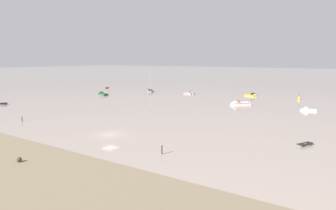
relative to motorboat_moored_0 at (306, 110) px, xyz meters
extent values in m
plane|color=gray|center=(-26.16, -45.60, -0.24)|extent=(800.00, 800.00, 0.00)
sphere|color=#493A28|center=(-25.52, -62.81, 0.32)|extent=(0.66, 0.66, 0.66)
cube|color=white|center=(0.60, 0.24, -0.06)|extent=(3.77, 2.64, 0.68)
cone|color=white|center=(-1.09, -0.44, -0.06)|extent=(1.52, 1.68, 1.37)
cube|color=silver|center=(0.56, 0.22, 0.19)|extent=(3.85, 2.69, 0.08)
cube|color=silver|center=(-0.17, -0.07, 0.54)|extent=(1.18, 1.32, 0.53)
cube|color=#384751|center=(-0.56, -0.23, 0.58)|extent=(0.56, 1.04, 0.42)
cube|color=black|center=(2.17, 0.87, 0.04)|extent=(0.30, 0.33, 0.49)
cube|color=white|center=(-17.73, 0.38, 0.03)|extent=(5.31, 5.49, 1.06)
cone|color=white|center=(-19.65, -1.70, 0.03)|extent=(2.71, 2.69, 2.13)
cube|color=brown|center=(-17.77, 0.33, 0.43)|extent=(5.43, 5.62, 0.12)
cube|color=brown|center=(-18.29, -0.23, 0.86)|extent=(0.84, 0.83, 0.59)
cube|color=black|center=(-15.94, 2.32, 0.19)|extent=(0.54, 0.53, 0.76)
cube|color=gold|center=(-21.69, 21.81, -0.03)|extent=(4.52, 2.97, 0.82)
cone|color=gold|center=(-19.61, 21.12, -0.03)|extent=(1.76, 1.98, 1.65)
cube|color=black|center=(-21.64, 21.79, 0.28)|extent=(4.62, 3.03, 0.09)
cube|color=black|center=(-20.74, 21.49, 0.70)|extent=(1.36, 1.55, 0.64)
cube|color=#384751|center=(-20.26, 21.33, 0.75)|extent=(0.61, 1.26, 0.51)
cube|color=black|center=(-23.63, 22.45, 0.09)|extent=(0.35, 0.39, 0.58)
ellipsoid|color=gray|center=(-60.77, 13.34, -0.01)|extent=(6.06, 6.21, 1.14)
cube|color=#33383F|center=(-60.77, 13.34, 0.45)|extent=(5.23, 5.35, 0.11)
cube|color=#33383F|center=(-61.00, 13.58, 0.77)|extent=(1.92, 1.94, 0.41)
cylinder|color=#B7BABF|center=(-61.18, 13.77, 3.70)|extent=(0.11, 0.11, 6.28)
cylinder|color=beige|center=(-60.20, 12.74, 1.19)|extent=(2.68, 2.79, 0.23)
cube|color=#23602D|center=(-69.03, -5.13, -0.01)|extent=(4.95, 3.15, 0.90)
cone|color=#23602D|center=(-71.33, -4.44, -0.01)|extent=(1.90, 2.15, 1.81)
cube|color=#33383F|center=(-69.08, -5.12, 0.33)|extent=(5.06, 3.21, 0.10)
cube|color=#33383F|center=(-69.71, -4.93, 0.69)|extent=(0.56, 0.69, 0.50)
cube|color=black|center=(-66.88, -5.77, 0.13)|extent=(0.37, 0.43, 0.64)
cube|color=gray|center=(-43.66, 15.37, -0.02)|extent=(4.75, 3.16, 0.86)
cone|color=gray|center=(-41.49, 14.61, -0.02)|extent=(1.87, 2.09, 1.73)
cube|color=brown|center=(-43.62, 15.35, 0.30)|extent=(4.85, 3.23, 0.10)
cube|color=brown|center=(-43.03, 15.14, 0.65)|extent=(0.55, 0.67, 0.48)
cube|color=black|center=(-45.69, 16.07, 0.11)|extent=(0.37, 0.41, 0.61)
ellipsoid|color=gray|center=(4.56, -33.61, -0.12)|extent=(2.44, 3.31, 0.50)
cube|color=black|center=(4.56, -33.61, 0.09)|extent=(2.30, 3.07, 0.07)
cube|color=black|center=(4.56, -33.61, 0.01)|extent=(0.96, 0.63, 0.05)
ellipsoid|color=red|center=(-86.71, 14.60, -0.11)|extent=(2.66, 3.81, 0.57)
cube|color=brown|center=(-86.71, 14.60, 0.14)|extent=(2.51, 3.53, 0.08)
cube|color=brown|center=(-86.71, 14.60, 0.05)|extent=(1.11, 0.68, 0.06)
cylinder|color=gold|center=(-5.28, 21.43, -0.06)|extent=(0.90, 0.90, 0.70)
cone|color=gold|center=(-5.28, 21.43, 0.64)|extent=(0.72, 0.72, 0.70)
cylinder|color=black|center=(-5.28, 21.43, 1.44)|extent=(0.10, 0.10, 0.90)
cylinder|color=#3F3323|center=(-12.04, -49.46, 0.43)|extent=(0.18, 0.18, 1.67)
cylinder|color=silver|center=(-12.04, -49.46, 1.21)|extent=(0.22, 0.22, 0.08)
cylinder|color=#473323|center=(-50.08, -47.95, 0.28)|extent=(0.18, 0.18, 1.29)
cylinder|color=silver|center=(-50.08, -47.95, 0.86)|extent=(0.22, 0.22, 0.08)
camera|label=1|loc=(10.77, -82.75, 13.41)|focal=31.25mm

